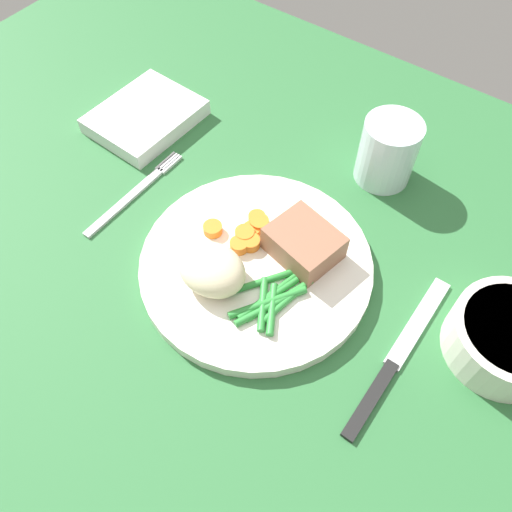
{
  "coord_description": "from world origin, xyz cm",
  "views": [
    {
      "loc": [
        19.88,
        -23.27,
        50.19
      ],
      "look_at": [
        1.7,
        1.56,
        4.6
      ],
      "focal_mm": 36.26,
      "sensor_mm": 36.0,
      "label": 1
    }
  ],
  "objects_px": {
    "fork": "(133,194)",
    "salad_bowl": "(508,337)",
    "knife": "(396,358)",
    "dinner_plate": "(256,265)",
    "water_glass": "(387,155)",
    "napkin": "(146,117)",
    "meat_portion": "(304,243)"
  },
  "relations": [
    {
      "from": "water_glass",
      "to": "napkin",
      "type": "height_order",
      "value": "water_glass"
    },
    {
      "from": "water_glass",
      "to": "napkin",
      "type": "distance_m",
      "value": 0.32
    },
    {
      "from": "salad_bowl",
      "to": "meat_portion",
      "type": "bearing_deg",
      "value": -172.9
    },
    {
      "from": "water_glass",
      "to": "salad_bowl",
      "type": "xyz_separation_m",
      "value": [
        0.21,
        -0.14,
        -0.01
      ]
    },
    {
      "from": "dinner_plate",
      "to": "salad_bowl",
      "type": "bearing_deg",
      "value": 14.9
    },
    {
      "from": "meat_portion",
      "to": "water_glass",
      "type": "height_order",
      "value": "water_glass"
    },
    {
      "from": "knife",
      "to": "water_glass",
      "type": "bearing_deg",
      "value": 118.45
    },
    {
      "from": "meat_portion",
      "to": "fork",
      "type": "distance_m",
      "value": 0.22
    },
    {
      "from": "dinner_plate",
      "to": "meat_portion",
      "type": "height_order",
      "value": "meat_portion"
    },
    {
      "from": "meat_portion",
      "to": "napkin",
      "type": "height_order",
      "value": "meat_portion"
    },
    {
      "from": "knife",
      "to": "napkin",
      "type": "bearing_deg",
      "value": 162.78
    },
    {
      "from": "dinner_plate",
      "to": "fork",
      "type": "distance_m",
      "value": 0.18
    },
    {
      "from": "fork",
      "to": "salad_bowl",
      "type": "xyz_separation_m",
      "value": [
        0.44,
        0.07,
        0.02
      ]
    },
    {
      "from": "dinner_plate",
      "to": "knife",
      "type": "xyz_separation_m",
      "value": [
        0.17,
        -0.0,
        -0.01
      ]
    },
    {
      "from": "knife",
      "to": "napkin",
      "type": "distance_m",
      "value": 0.45
    },
    {
      "from": "knife",
      "to": "salad_bowl",
      "type": "distance_m",
      "value": 0.11
    },
    {
      "from": "dinner_plate",
      "to": "napkin",
      "type": "relative_size",
      "value": 1.86
    },
    {
      "from": "dinner_plate",
      "to": "water_glass",
      "type": "xyz_separation_m",
      "value": [
        0.04,
        0.21,
        0.03
      ]
    },
    {
      "from": "meat_portion",
      "to": "water_glass",
      "type": "bearing_deg",
      "value": 86.66
    },
    {
      "from": "dinner_plate",
      "to": "napkin",
      "type": "distance_m",
      "value": 0.28
    },
    {
      "from": "fork",
      "to": "knife",
      "type": "relative_size",
      "value": 0.81
    },
    {
      "from": "knife",
      "to": "water_glass",
      "type": "relative_size",
      "value": 2.49
    },
    {
      "from": "salad_bowl",
      "to": "water_glass",
      "type": "bearing_deg",
      "value": 146.13
    },
    {
      "from": "fork",
      "to": "napkin",
      "type": "distance_m",
      "value": 0.13
    },
    {
      "from": "knife",
      "to": "napkin",
      "type": "xyz_separation_m",
      "value": [
        -0.43,
        0.11,
        0.01
      ]
    },
    {
      "from": "fork",
      "to": "napkin",
      "type": "height_order",
      "value": "napkin"
    },
    {
      "from": "fork",
      "to": "salad_bowl",
      "type": "relative_size",
      "value": 1.46
    },
    {
      "from": "napkin",
      "to": "water_glass",
      "type": "bearing_deg",
      "value": 18.76
    },
    {
      "from": "knife",
      "to": "water_glass",
      "type": "xyz_separation_m",
      "value": [
        -0.13,
        0.21,
        0.03
      ]
    },
    {
      "from": "water_glass",
      "to": "knife",
      "type": "bearing_deg",
      "value": -58.05
    },
    {
      "from": "meat_portion",
      "to": "salad_bowl",
      "type": "relative_size",
      "value": 0.64
    },
    {
      "from": "water_glass",
      "to": "fork",
      "type": "bearing_deg",
      "value": -137.52
    }
  ]
}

